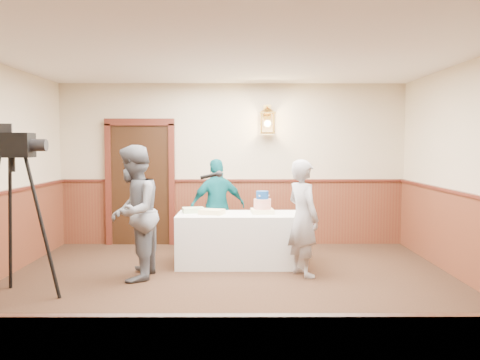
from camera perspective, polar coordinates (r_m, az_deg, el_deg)
The scene contains 10 objects.
ground at distance 5.63m, azimuth -1.27°, elevation -14.03°, with size 7.00×7.00×0.00m, color black.
room_shell at distance 5.82m, azimuth -1.74°, elevation 1.81°, with size 6.02×7.02×2.81m.
display_table at distance 7.38m, azimuth -0.01°, elevation -6.68°, with size 1.80×0.80×0.75m, color silver.
tiered_cake at distance 7.35m, azimuth 2.53°, elevation -2.78°, with size 0.34×0.34×0.32m.
sheet_cake_yellow at distance 7.27m, azimuth -3.18°, elevation -3.59°, with size 0.33×0.25×0.07m, color #E1C287.
sheet_cake_green at distance 7.47m, azimuth -5.26°, elevation -3.38°, with size 0.31×0.24×0.07m, color #AACC90.
interviewer at distance 6.68m, azimuth -11.87°, elevation -3.60°, with size 1.50×0.88×1.74m.
baker at distance 6.78m, azimuth 7.09°, elevation -4.25°, with size 0.56×0.37×1.55m, color #97979D.
assistant_p at distance 8.07m, azimuth -2.52°, elevation -3.00°, with size 0.89×0.37×1.52m, color #0B5860.
tv_camera_rig at distance 6.26m, azimuth -24.05°, elevation -4.63°, with size 0.73×0.69×1.87m.
Camera 1 is at (0.10, -5.36, 1.74)m, focal length 38.00 mm.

